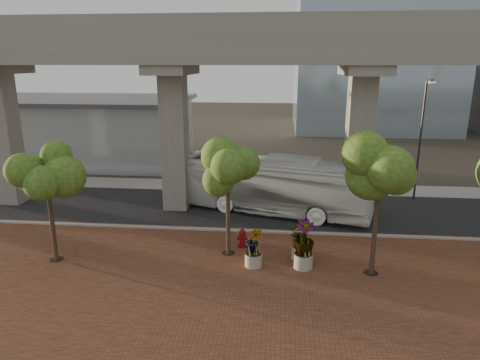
# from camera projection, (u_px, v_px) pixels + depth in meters

# --- Properties ---
(ground) EXTENTS (160.00, 160.00, 0.00)m
(ground) POSITION_uv_depth(u_px,v_px,m) (262.00, 221.00, 27.24)
(ground) COLOR #363127
(ground) RESTS_ON ground
(brick_plaza) EXTENTS (70.00, 13.00, 0.06)m
(brick_plaza) POSITION_uv_depth(u_px,v_px,m) (254.00, 283.00, 19.56)
(brick_plaza) COLOR brown
(brick_plaza) RESTS_ON ground
(asphalt_road) EXTENTS (90.00, 8.00, 0.04)m
(asphalt_road) POSITION_uv_depth(u_px,v_px,m) (264.00, 210.00, 29.15)
(asphalt_road) COLOR black
(asphalt_road) RESTS_ON ground
(curb_strip) EXTENTS (70.00, 0.25, 0.16)m
(curb_strip) POSITION_uv_depth(u_px,v_px,m) (261.00, 232.00, 25.30)
(curb_strip) COLOR #A19D95
(curb_strip) RESTS_ON ground
(far_sidewalk) EXTENTS (90.00, 3.00, 0.06)m
(far_sidewalk) POSITION_uv_depth(u_px,v_px,m) (267.00, 187.00, 34.42)
(far_sidewalk) COLOR #A19D95
(far_sidewalk) RESTS_ON ground
(transit_viaduct) EXTENTS (72.00, 5.60, 12.40)m
(transit_viaduct) POSITION_uv_depth(u_px,v_px,m) (266.00, 102.00, 27.20)
(transit_viaduct) COLOR gray
(transit_viaduct) RESTS_ON ground
(station_pavilion) EXTENTS (23.00, 13.00, 6.30)m
(station_pavilion) POSITION_uv_depth(u_px,v_px,m) (74.00, 128.00, 43.59)
(station_pavilion) COLOR #A8B9C0
(station_pavilion) RESTS_ON ground
(transit_bus) EXTENTS (13.78, 6.85, 3.74)m
(transit_bus) POSITION_uv_depth(u_px,v_px,m) (269.00, 185.00, 28.44)
(transit_bus) COLOR white
(transit_bus) RESTS_ON ground
(fire_hydrant) EXTENTS (0.53, 0.48, 1.06)m
(fire_hydrant) POSITION_uv_depth(u_px,v_px,m) (242.00, 238.00, 23.18)
(fire_hydrant) COLOR maroon
(fire_hydrant) RESTS_ON ground
(planter_front) EXTENTS (1.94, 1.94, 2.14)m
(planter_front) POSITION_uv_depth(u_px,v_px,m) (301.00, 235.00, 21.55)
(planter_front) COLOR #AAA399
(planter_front) RESTS_ON ground
(planter_right) EXTENTS (2.27, 2.27, 2.42)m
(planter_right) POSITION_uv_depth(u_px,v_px,m) (304.00, 240.00, 20.57)
(planter_right) COLOR #ADA59C
(planter_right) RESTS_ON ground
(planter_left) EXTENTS (1.87, 1.87, 2.06)m
(planter_left) POSITION_uv_depth(u_px,v_px,m) (254.00, 242.00, 20.79)
(planter_left) COLOR gray
(planter_left) RESTS_ON ground
(street_tree_far_west) EXTENTS (3.62, 3.62, 6.20)m
(street_tree_far_west) POSITION_uv_depth(u_px,v_px,m) (46.00, 174.00, 20.59)
(street_tree_far_west) COLOR #413525
(street_tree_far_west) RESTS_ON ground
(street_tree_near_west) EXTENTS (3.70, 3.70, 6.22)m
(street_tree_near_west) POSITION_uv_depth(u_px,v_px,m) (228.00, 170.00, 21.31)
(street_tree_near_west) COLOR #413525
(street_tree_near_west) RESTS_ON ground
(street_tree_near_east) EXTENTS (3.60, 3.60, 6.61)m
(street_tree_near_east) POSITION_uv_depth(u_px,v_px,m) (380.00, 173.00, 19.08)
(street_tree_near_east) COLOR #413525
(street_tree_near_east) RESTS_ON ground
(streetlamp_west) EXTENTS (0.42, 1.23, 8.52)m
(streetlamp_west) POSITION_uv_depth(u_px,v_px,m) (168.00, 126.00, 33.05)
(streetlamp_west) COLOR #2D2D32
(streetlamp_west) RESTS_ON ground
(streetlamp_east) EXTENTS (0.43, 1.25, 8.62)m
(streetlamp_east) POSITION_uv_depth(u_px,v_px,m) (422.00, 132.00, 30.02)
(streetlamp_east) COLOR #2D2D32
(streetlamp_east) RESTS_ON ground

